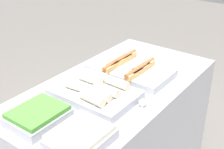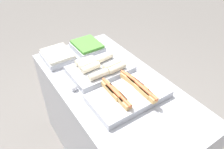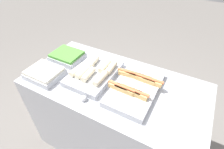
% 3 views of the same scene
% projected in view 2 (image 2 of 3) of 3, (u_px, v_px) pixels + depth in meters
% --- Properties ---
extents(counter, '(1.45, 0.74, 0.91)m').
position_uv_depth(counter, '(113.00, 125.00, 1.88)').
color(counter, '#A8AAB2').
rests_on(counter, ground_plane).
extents(tray_hotdogs, '(0.37, 0.53, 0.10)m').
position_uv_depth(tray_hotdogs, '(129.00, 94.00, 1.47)').
color(tray_hotdogs, '#A8AAB2').
rests_on(tray_hotdogs, counter).
extents(tray_wraps, '(0.32, 0.47, 0.10)m').
position_uv_depth(tray_wraps, '(100.00, 68.00, 1.70)').
color(tray_wraps, '#A8AAB2').
rests_on(tray_wraps, counter).
extents(tray_side_front, '(0.28, 0.23, 0.07)m').
position_uv_depth(tray_side_front, '(58.00, 56.00, 1.85)').
color(tray_side_front, '#A8AAB2').
rests_on(tray_side_front, counter).
extents(tray_side_back, '(0.28, 0.23, 0.07)m').
position_uv_depth(tray_side_back, '(87.00, 47.00, 1.97)').
color(tray_side_back, '#A8AAB2').
rests_on(tray_side_back, counter).
extents(serving_spoon_near, '(0.24, 0.05, 0.05)m').
position_uv_depth(serving_spoon_near, '(73.00, 87.00, 1.56)').
color(serving_spoon_near, silver).
rests_on(serving_spoon_near, counter).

